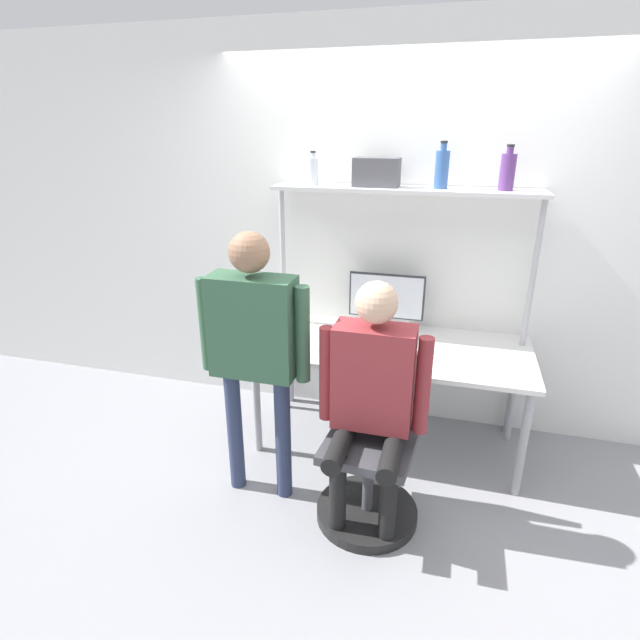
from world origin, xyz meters
TOP-DOWN VIEW (x-y plane):
  - ground_plane at (0.00, 0.00)m, footprint 12.00×12.00m
  - wall_back at (0.00, 0.85)m, footprint 8.00×0.06m
  - desk at (0.00, 0.42)m, footprint 1.76×0.80m
  - shelf_unit at (0.00, 0.65)m, footprint 1.67×0.31m
  - monitor at (-0.09, 0.68)m, footprint 0.51×0.17m
  - laptop at (-0.06, 0.21)m, footprint 0.31×0.22m
  - cell_phone at (0.18, 0.16)m, footprint 0.07×0.15m
  - office_chair at (0.01, -0.30)m, footprint 0.56×0.56m
  - person_seated at (0.00, -0.35)m, footprint 0.57×0.46m
  - person_standing at (-0.66, -0.28)m, footprint 0.63×0.21m
  - bottle_clear at (-0.59, 0.65)m, footprint 0.07×0.07m
  - bottle_blue at (0.21, 0.65)m, footprint 0.08×0.08m
  - bottle_purple at (0.59, 0.65)m, footprint 0.09×0.09m
  - storage_box at (-0.18, 0.65)m, footprint 0.28×0.16m

SIDE VIEW (x-z plane):
  - ground_plane at x=0.00m, z-range 0.00..0.00m
  - office_chair at x=0.01m, z-range -0.18..0.77m
  - desk at x=0.00m, z-range 0.30..1.02m
  - cell_phone at x=0.18m, z-range 0.72..0.73m
  - laptop at x=-0.06m, z-range 0.68..0.89m
  - person_seated at x=0.00m, z-range 0.13..1.49m
  - monitor at x=-0.09m, z-range 0.75..1.14m
  - person_standing at x=-0.66m, z-range 0.21..1.78m
  - wall_back at x=0.00m, z-range 0.00..2.70m
  - shelf_unit at x=0.00m, z-range 0.62..2.31m
  - storage_box at x=-0.18m, z-range 1.69..1.87m
  - bottle_clear at x=-0.59m, z-range 1.68..1.88m
  - bottle_purple at x=0.59m, z-range 1.67..1.93m
  - bottle_blue at x=0.21m, z-range 1.67..1.95m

